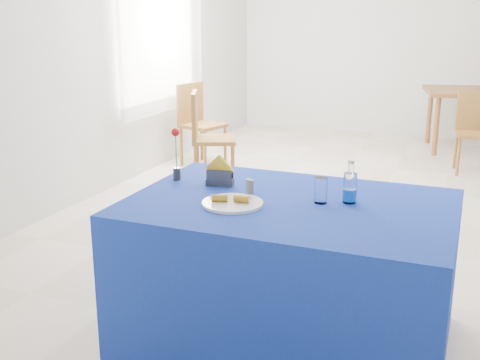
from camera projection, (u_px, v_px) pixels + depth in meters
name	position (u px, v px, depth m)	size (l,w,h in m)	color
floor	(370.00, 212.00, 5.19)	(7.00, 7.00, 0.00)	beige
room_shell	(383.00, 1.00, 4.71)	(7.00, 7.00, 7.00)	silver
window_pane	(158.00, 23.00, 6.36)	(0.04, 1.50, 1.60)	white
curtain	(163.00, 23.00, 6.34)	(0.04, 1.75, 1.85)	white
plate	(233.00, 203.00, 2.94)	(0.30, 0.30, 0.01)	white
drinking_glass	(321.00, 190.00, 2.96)	(0.06, 0.06, 0.13)	white
salt_shaker	(249.00, 187.00, 3.09)	(0.03, 0.03, 0.09)	slate
pepper_shaker	(251.00, 188.00, 3.07)	(0.03, 0.03, 0.09)	#5B5B60
blue_table	(288.00, 272.00, 3.10)	(1.60, 1.10, 0.76)	#102A9A
water_bottle	(350.00, 189.00, 2.96)	(0.07, 0.07, 0.21)	silver
napkin_holder	(220.00, 176.00, 3.27)	(0.16, 0.08, 0.17)	#38383D
rose_vase	(176.00, 156.00, 3.34)	(0.05, 0.05, 0.30)	#27282D
chair_bg_left	(475.00, 127.00, 6.38)	(0.42, 0.42, 0.84)	#92602A
chair_win_a	(206.00, 132.00, 5.85)	(0.55, 0.55, 0.93)	#92602A
chair_win_b	(197.00, 118.00, 6.68)	(0.50, 0.50, 0.91)	#92602A
banana_pieces	(231.00, 199.00, 2.93)	(0.19, 0.07, 0.04)	yellow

